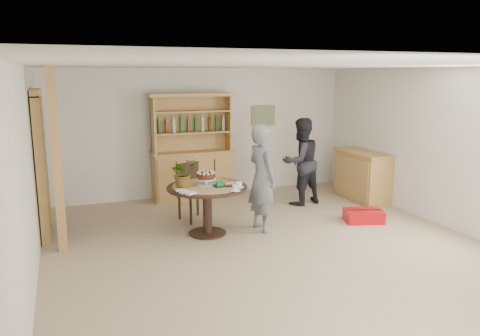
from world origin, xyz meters
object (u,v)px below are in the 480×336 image
dining_table (207,196)px  teen_boy (262,178)px  sideboard (362,175)px  red_suitcase (364,216)px  adult_person (301,161)px  dining_chair (191,188)px  hutch (192,164)px

dining_table → teen_boy: bearing=-6.7°
sideboard → dining_table: (-3.38, -0.87, 0.13)m
dining_table → red_suitcase: 2.65m
adult_person → red_suitcase: (0.46, -1.35, -0.71)m
sideboard → dining_chair: size_ratio=1.33×
dining_table → hutch: bearing=80.8°
sideboard → adult_person: bearing=173.8°
dining_chair → red_suitcase: size_ratio=1.37×
adult_person → sideboard: bearing=162.7°
dining_chair → adult_person: 2.16m
dining_table → sideboard: bearing=14.4°
hutch → dining_table: size_ratio=1.70×
sideboard → hutch: bearing=157.8°
dining_chair → teen_boy: (0.87, -0.93, 0.29)m
adult_person → red_suitcase: size_ratio=2.33×
hutch → red_suitcase: bearing=-47.6°
hutch → teen_boy: bearing=-77.0°
hutch → adult_person: 2.09m
sideboard → red_suitcase: bearing=-123.5°
teen_boy → adult_person: (1.26, 1.11, -0.02)m
red_suitcase → hutch: bearing=149.6°
teen_boy → adult_person: teen_boy is taller
dining_table → dining_chair: dining_chair is taller
adult_person → red_suitcase: adult_person is taller
adult_person → dining_table: bearing=14.4°
hutch → adult_person: size_ratio=1.27×
teen_boy → red_suitcase: bearing=-107.2°
hutch → red_suitcase: size_ratio=2.95×
dining_table → teen_boy: 0.88m
dining_chair → teen_boy: teen_boy is taller
teen_boy → adult_person: size_ratio=1.03×
red_suitcase → dining_chair: bearing=173.1°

